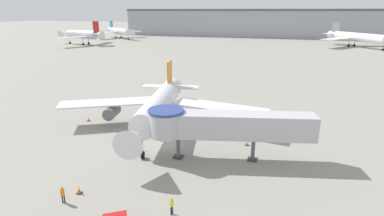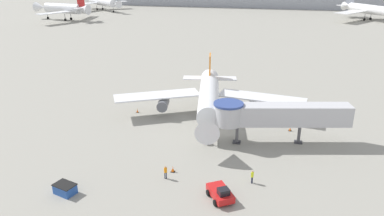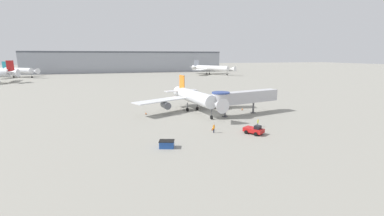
{
  "view_description": "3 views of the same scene",
  "coord_description": "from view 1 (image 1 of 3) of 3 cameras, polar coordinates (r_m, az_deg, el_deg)",
  "views": [
    {
      "loc": [
        12.92,
        -32.79,
        16.6
      ],
      "look_at": [
        1.97,
        4.15,
        4.02
      ],
      "focal_mm": 28.0,
      "sensor_mm": 36.0,
      "label": 1
    },
    {
      "loc": [
        6.51,
        -50.24,
        23.7
      ],
      "look_at": [
        -5.38,
        2.83,
        2.47
      ],
      "focal_mm": 35.0,
      "sensor_mm": 36.0,
      "label": 2
    },
    {
      "loc": [
        -21.49,
        -57.02,
        14.2
      ],
      "look_at": [
        -5.51,
        -1.7,
        2.36
      ],
      "focal_mm": 24.0,
      "sensor_mm": 36.0,
      "label": 3
    }
  ],
  "objects": [
    {
      "name": "traffic_cone_port_wing",
      "position": [
        49.91,
        -19.13,
        -1.97
      ],
      "size": [
        0.43,
        0.43,
        0.71
      ],
      "color": "black",
      "rests_on": "ground_plane"
    },
    {
      "name": "background_jet_gray_tail",
      "position": [
        163.42,
        28.97,
        11.74
      ],
      "size": [
        33.14,
        34.27,
        10.82
      ],
      "rotation": [
        0.0,
        0.0,
        0.63
      ],
      "color": "white",
      "rests_on": "ground_plane"
    },
    {
      "name": "background_jet_teal_tail",
      "position": [
        195.45,
        -13.66,
        14.05
      ],
      "size": [
        29.62,
        26.91,
        10.24
      ],
      "rotation": [
        0.0,
        0.0,
        0.93
      ],
      "color": "silver",
      "rests_on": "ground_plane"
    },
    {
      "name": "traffic_cone_starboard_wing",
      "position": [
        39.47,
        10.44,
        -6.54
      ],
      "size": [
        0.45,
        0.45,
        0.74
      ],
      "color": "black",
      "rests_on": "ground_plane"
    },
    {
      "name": "traffic_cone_near_nose",
      "position": [
        31.36,
        -20.74,
        -14.35
      ],
      "size": [
        0.5,
        0.5,
        0.81
      ],
      "color": "black",
      "rests_on": "ground_plane"
    },
    {
      "name": "main_airplane",
      "position": [
        42.55,
        -6.33,
        0.39
      ],
      "size": [
        31.12,
        24.38,
        8.81
      ],
      "rotation": [
        0.0,
        0.0,
        0.16
      ],
      "color": "silver",
      "rests_on": "ground_plane"
    },
    {
      "name": "terminal_building",
      "position": [
        209.43,
        10.01,
        15.69
      ],
      "size": [
        160.81,
        22.18,
        17.53
      ],
      "color": "#999EA8",
      "rests_on": "ground_plane"
    },
    {
      "name": "jet_bridge",
      "position": [
        34.05,
        5.12,
        -3.2
      ],
      "size": [
        18.65,
        6.93,
        5.96
      ],
      "rotation": [
        0.0,
        0.0,
        0.22
      ],
      "color": "#B7B7BC",
      "rests_on": "ground_plane"
    },
    {
      "name": "ground_plane",
      "position": [
        38.96,
        -4.56,
        -7.19
      ],
      "size": [
        800.0,
        800.0,
        0.0
      ],
      "primitive_type": "plane",
      "color": "gray"
    },
    {
      "name": "ground_crew_marshaller",
      "position": [
        26.64,
        -3.9,
        -17.92
      ],
      "size": [
        0.3,
        0.37,
        1.65
      ],
      "rotation": [
        0.0,
        0.0,
        4.27
      ],
      "color": "#1E2338",
      "rests_on": "ground_plane"
    },
    {
      "name": "ground_crew_wing_walker",
      "position": [
        30.23,
        -23.42,
        -14.72
      ],
      "size": [
        0.37,
        0.33,
        1.68
      ],
      "rotation": [
        0.0,
        0.0,
        0.59
      ],
      "color": "#1E2338",
      "rests_on": "ground_plane"
    },
    {
      "name": "background_jet_red_tail",
      "position": [
        164.86,
        -20.12,
        13.02
      ],
      "size": [
        28.57,
        32.5,
        11.63
      ],
      "rotation": [
        0.0,
        0.0,
        -1.74
      ],
      "color": "silver",
      "rests_on": "ground_plane"
    }
  ]
}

